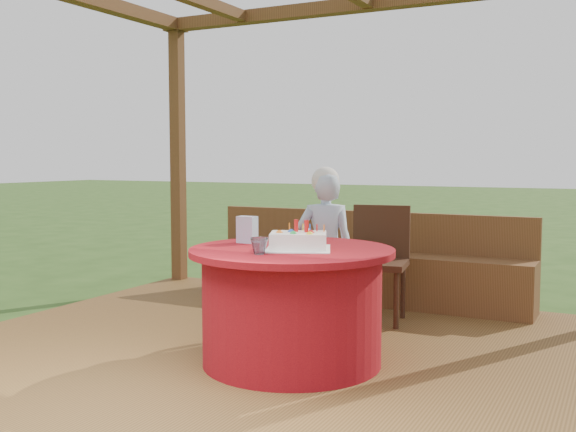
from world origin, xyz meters
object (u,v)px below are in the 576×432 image
Objects in this scene: chair at (378,256)px; drinking_glass at (259,246)px; bench at (362,272)px; birthday_cake at (298,241)px; gift_bag at (247,230)px; table at (292,305)px; elderly_woman at (325,246)px.

drinking_glass is at bearing -95.01° from chair.
bench is 2.34m from drinking_glass.
chair is at bearing 88.32° from birthday_cake.
chair is at bearing 84.99° from drinking_glass.
gift_bag reaches higher than drinking_glass.
gift_bag is (-0.38, 0.10, 0.45)m from table.
birthday_cake is 0.32m from drinking_glass.
table is 0.60m from gift_bag.
birthday_cake is 2.89× the size of gift_bag.
bench is 2.07m from birthday_cake.
drinking_glass is (-0.11, -0.30, -0.00)m from birthday_cake.
birthday_cake is (0.06, -0.03, 0.41)m from table.
drinking_glass is (0.22, -2.28, 0.51)m from bench.
birthday_cake reaches higher than gift_bag.
elderly_woman is 1.26m from drinking_glass.
gift_bag is 0.54m from drinking_glass.
gift_bag is (-0.11, -1.85, 0.55)m from bench.
drinking_glass is at bearing -83.96° from elderly_woman.
gift_bag is (-0.20, -0.82, 0.19)m from elderly_woman.
drinking_glass is (-0.15, -1.67, 0.26)m from chair.
table is 1.35m from chair.
chair reaches higher than table.
table is 0.97m from elderly_woman.
bench is 0.75m from chair.
gift_bag is at bearing -93.39° from bench.
drinking_glass is (0.13, -1.25, 0.16)m from elderly_woman.
bench is 2.35× the size of table.
birthday_cake is (0.33, -1.98, 0.51)m from bench.
elderly_woman is (-0.18, 0.92, 0.25)m from table.
chair reaches higher than birthday_cake.
birthday_cake reaches higher than bench.
table is at bearing -78.93° from elderly_woman.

